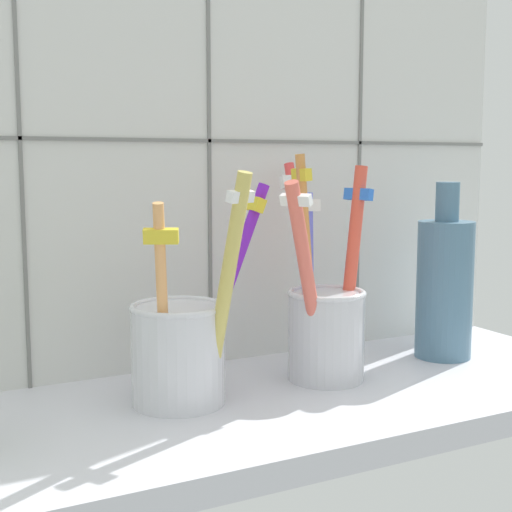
{
  "coord_description": "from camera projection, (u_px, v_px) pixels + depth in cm",
  "views": [
    {
      "loc": [
        -25.81,
        -47.99,
        20.27
      ],
      "look_at": [
        0.0,
        1.98,
        12.86
      ],
      "focal_mm": 50.91,
      "sensor_mm": 36.0,
      "label": 1
    }
  ],
  "objects": [
    {
      "name": "ceramic_vase",
      "position": [
        445.0,
        286.0,
        0.67
      ],
      "size": [
        5.18,
        5.18,
        16.34
      ],
      "color": "slate",
      "rests_on": "counter_slab"
    },
    {
      "name": "tile_wall_back",
      "position": [
        204.0,
        135.0,
        0.64
      ],
      "size": [
        64.0,
        2.2,
        45.0
      ],
      "color": "silver",
      "rests_on": "ground"
    },
    {
      "name": "counter_slab",
      "position": [
        268.0,
        410.0,
        0.57
      ],
      "size": [
        64.0,
        22.0,
        2.0
      ],
      "primitive_type": "cube",
      "color": "silver",
      "rests_on": "ground"
    },
    {
      "name": "toothbrush_cup_left",
      "position": [
        182.0,
        345.0,
        0.54
      ],
      "size": [
        11.38,
        9.47,
        17.62
      ],
      "color": "silver",
      "rests_on": "counter_slab"
    },
    {
      "name": "toothbrush_cup_right",
      "position": [
        325.0,
        319.0,
        0.61
      ],
      "size": [
        11.03,
        11.67,
        18.83
      ],
      "color": "silver",
      "rests_on": "counter_slab"
    }
  ]
}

